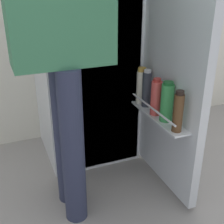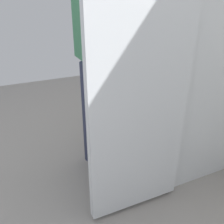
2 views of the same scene
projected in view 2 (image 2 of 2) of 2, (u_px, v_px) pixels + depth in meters
ground_plane at (121, 172)px, 2.00m from camera, size 5.12×5.12×0.00m
refrigerator at (186, 57)px, 1.75m from camera, size 0.68×1.21×1.81m
person at (98, 35)px, 1.73m from camera, size 0.57×0.79×1.72m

